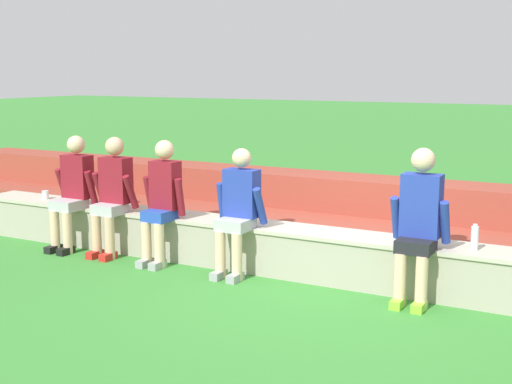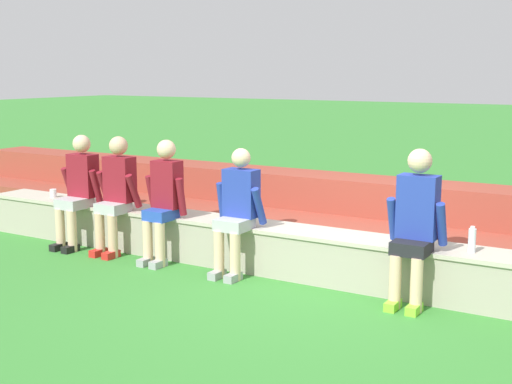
% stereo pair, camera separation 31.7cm
% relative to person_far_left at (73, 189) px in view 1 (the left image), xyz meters
% --- Properties ---
extents(ground_plane, '(80.00, 80.00, 0.00)m').
position_rel_person_far_left_xyz_m(ground_plane, '(3.23, 0.02, -0.73)').
color(ground_plane, '#388433').
extents(stone_seating_wall, '(9.61, 0.53, 0.50)m').
position_rel_person_far_left_xyz_m(stone_seating_wall, '(3.23, 0.27, -0.46)').
color(stone_seating_wall, '#A8A08E').
rests_on(stone_seating_wall, ground).
extents(brick_bleachers, '(13.33, 1.32, 0.84)m').
position_rel_person_far_left_xyz_m(brick_bleachers, '(3.23, 1.58, -0.38)').
color(brick_bleachers, '#963F30').
rests_on(brick_bleachers, ground).
extents(person_far_left, '(0.54, 0.57, 1.36)m').
position_rel_person_far_left_xyz_m(person_far_left, '(0.00, 0.00, 0.00)').
color(person_far_left, beige).
rests_on(person_far_left, ground).
extents(person_left_of_center, '(0.54, 0.52, 1.38)m').
position_rel_person_far_left_xyz_m(person_left_of_center, '(0.60, 0.01, 0.01)').
color(person_left_of_center, '#DBAD89').
rests_on(person_left_of_center, ground).
extents(person_center, '(0.49, 0.51, 1.37)m').
position_rel_person_far_left_xyz_m(person_center, '(1.32, -0.02, 0.00)').
color(person_center, beige).
rests_on(person_center, ground).
extents(person_right_of_center, '(0.54, 0.53, 1.33)m').
position_rel_person_far_left_xyz_m(person_right_of_center, '(2.28, -0.01, -0.02)').
color(person_right_of_center, beige).
rests_on(person_right_of_center, ground).
extents(person_far_right, '(0.54, 0.53, 1.43)m').
position_rel_person_far_left_xyz_m(person_far_right, '(4.18, 0.01, 0.04)').
color(person_far_right, beige).
rests_on(person_far_right, ground).
extents(water_bottle_mid_right, '(0.07, 0.07, 0.24)m').
position_rel_person_far_left_xyz_m(water_bottle_mid_right, '(4.64, 0.23, -0.11)').
color(water_bottle_mid_right, silver).
rests_on(water_bottle_mid_right, stone_seating_wall).
extents(water_bottle_center_gap, '(0.07, 0.07, 0.25)m').
position_rel_person_far_left_xyz_m(water_bottle_center_gap, '(-0.29, 0.29, -0.10)').
color(water_bottle_center_gap, red).
rests_on(water_bottle_center_gap, stone_seating_wall).
extents(plastic_cup_left_end, '(0.08, 0.08, 0.11)m').
position_rel_person_far_left_xyz_m(plastic_cup_left_end, '(-0.71, 0.26, -0.17)').
color(plastic_cup_left_end, white).
rests_on(plastic_cup_left_end, stone_seating_wall).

